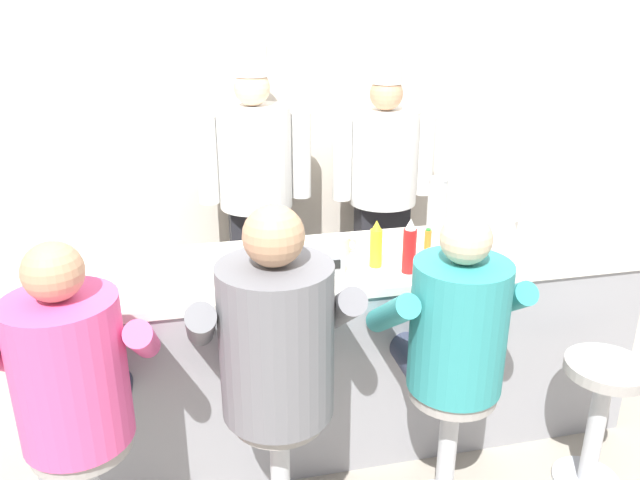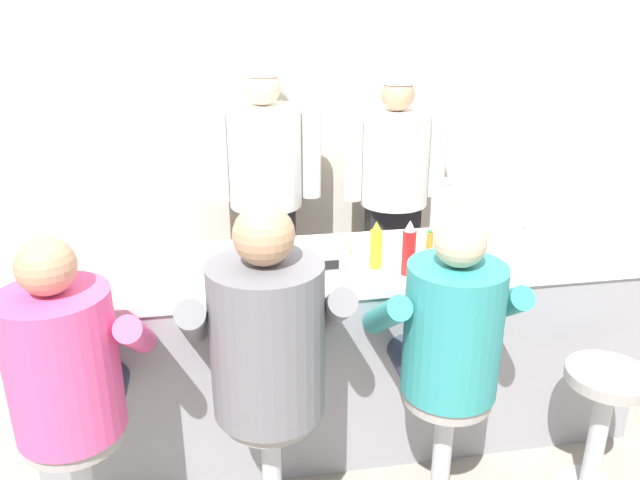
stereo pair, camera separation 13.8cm
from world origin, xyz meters
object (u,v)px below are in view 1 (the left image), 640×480
object	(u,v)px
coffee_mug_tan	(341,245)
cup_stack_steel	(436,212)
hot_sauce_bottle_orange	(428,243)
diner_seated_grey	(275,346)
cook_in_whites_near	(256,182)
cook_in_whites_far	(383,180)
mustard_bottle_yellow	(376,245)
diner_seated_teal	(454,335)
ketchup_bottle_red	(409,247)
cereal_bowl	(85,293)
empty_stool_round	(600,404)
breakfast_plate	(240,264)
water_pitcher_clear	(533,214)
diner_seated_pink	(73,379)
napkin_dispenser_chrome	(331,262)

from	to	relation	value
coffee_mug_tan	cup_stack_steel	xyz separation A→B (m)	(0.49, 0.01, 0.13)
hot_sauce_bottle_orange	diner_seated_grey	size ratio (longest dim) A/B	0.10
cook_in_whites_near	cook_in_whites_far	xyz separation A→B (m)	(0.85, -0.01, -0.04)
mustard_bottle_yellow	diner_seated_grey	xyz separation A→B (m)	(-0.55, -0.50, -0.17)
mustard_bottle_yellow	diner_seated_teal	xyz separation A→B (m)	(0.17, -0.50, -0.21)
ketchup_bottle_red	mustard_bottle_yellow	bearing A→B (deg)	141.83
cereal_bowl	empty_stool_round	world-z (taller)	cereal_bowl
breakfast_plate	empty_stool_round	distance (m)	1.73
diner_seated_grey	water_pitcher_clear	bearing A→B (deg)	25.81
empty_stool_round	cook_in_whites_far	distance (m)	1.98
water_pitcher_clear	diner_seated_pink	distance (m)	2.30
water_pitcher_clear	empty_stool_round	xyz separation A→B (m)	(-0.02, -0.74, -0.65)
cup_stack_steel	cook_in_whites_near	distance (m)	1.37
breakfast_plate	cup_stack_steel	size ratio (longest dim) A/B	0.73
ketchup_bottle_red	water_pitcher_clear	size ratio (longest dim) A/B	1.06
coffee_mug_tan	hot_sauce_bottle_orange	bearing A→B (deg)	-17.67
diner_seated_pink	cook_in_whites_near	world-z (taller)	cook_in_whites_near
breakfast_plate	cook_in_whites_near	distance (m)	1.23
breakfast_plate	napkin_dispenser_chrome	size ratio (longest dim) A/B	2.16
hot_sauce_bottle_orange	cook_in_whites_far	distance (m)	1.28
napkin_dispenser_chrome	diner_seated_grey	size ratio (longest dim) A/B	0.08
breakfast_plate	coffee_mug_tan	xyz separation A→B (m)	(0.49, 0.05, 0.03)
ketchup_bottle_red	diner_seated_teal	bearing A→B (deg)	-83.41
cereal_bowl	cook_in_whites_far	world-z (taller)	cook_in_whites_far
breakfast_plate	ketchup_bottle_red	bearing A→B (deg)	-16.85
mustard_bottle_yellow	cereal_bowl	bearing A→B (deg)	-177.15
water_pitcher_clear	diner_seated_teal	distance (m)	1.05
diner_seated_pink	cook_in_whites_far	world-z (taller)	cook_in_whites_far
coffee_mug_tan	napkin_dispenser_chrome	size ratio (longest dim) A/B	1.15
diner_seated_pink	diner_seated_teal	size ratio (longest dim) A/B	1.01
napkin_dispenser_chrome	diner_seated_grey	world-z (taller)	diner_seated_grey
hot_sauce_bottle_orange	cup_stack_steel	distance (m)	0.19
napkin_dispenser_chrome	diner_seated_grey	xyz separation A→B (m)	(-0.33, -0.46, -0.12)
diner_seated_pink	diner_seated_teal	world-z (taller)	diner_seated_pink
cook_in_whites_far	diner_seated_pink	bearing A→B (deg)	-133.62
diner_seated_grey	cook_in_whites_near	distance (m)	1.84
hot_sauce_bottle_orange	diner_seated_grey	xyz separation A→B (m)	(-0.82, -0.56, -0.13)
cup_stack_steel	breakfast_plate	bearing A→B (deg)	-176.26
coffee_mug_tan	cook_in_whites_near	world-z (taller)	cook_in_whites_near
ketchup_bottle_red	cup_stack_steel	size ratio (longest dim) A/B	0.73
cook_in_whites_far	breakfast_plate	bearing A→B (deg)	-132.20
napkin_dispenser_chrome	water_pitcher_clear	bearing A→B (deg)	12.24
napkin_dispenser_chrome	cook_in_whites_far	xyz separation A→B (m)	(0.69, 1.36, -0.04)
coffee_mug_tan	mustard_bottle_yellow	bearing A→B (deg)	-56.73
diner_seated_pink	cook_in_whites_far	distance (m)	2.53
ketchup_bottle_red	cereal_bowl	world-z (taller)	ketchup_bottle_red
cup_stack_steel	diner_seated_grey	bearing A→B (deg)	-143.00
water_pitcher_clear	breakfast_plate	distance (m)	1.53
ketchup_bottle_red	diner_seated_grey	world-z (taller)	diner_seated_grey
cereal_bowl	cook_in_whites_near	xyz separation A→B (m)	(0.88, 1.39, 0.03)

